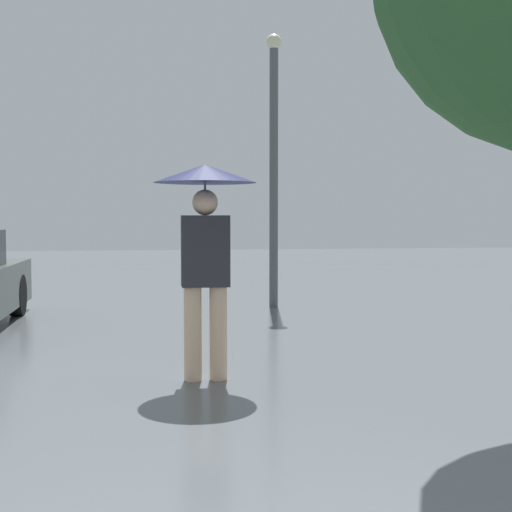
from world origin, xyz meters
The scene contains 2 objects.
pedestrian centered at (-0.05, 5.46, 1.42)m, with size 0.92×0.92×1.93m.
street_lamp centered at (1.46, 10.49, 2.44)m, with size 0.25×0.25×4.37m.
Camera 1 is at (-0.56, -0.86, 1.47)m, focal length 50.00 mm.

